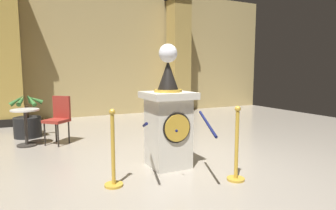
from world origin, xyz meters
TOP-DOWN VIEW (x-y plane):
  - ground_plane at (0.00, 0.00)m, footprint 12.99×12.99m
  - back_wall at (0.00, 5.52)m, footprint 12.99×0.16m
  - pedestal_clock at (-0.26, -0.01)m, footprint 0.71×0.71m
  - stanchion_near at (-1.23, -0.40)m, footprint 0.24×0.24m
  - stanchion_far at (0.30, -0.93)m, footprint 0.24×0.24m
  - velvet_rope at (-0.46, -0.67)m, footprint 1.07×1.05m
  - column_left at (-2.64, 5.01)m, footprint 0.95×0.95m
  - column_right at (2.64, 5.01)m, footprint 0.77×0.77m
  - potted_palm_left at (-2.19, 3.12)m, footprint 0.69×0.65m
  - cafe_table at (-2.22, 2.29)m, footprint 0.52×0.52m
  - cafe_chair_red at (-1.61, 2.20)m, footprint 0.57×0.57m

SIDE VIEW (x-z plane):
  - ground_plane at x=0.00m, z-range 0.00..0.00m
  - potted_palm_left at x=-2.19m, z-range -0.20..0.80m
  - stanchion_near at x=-1.23m, z-range -0.15..0.85m
  - stanchion_far at x=0.30m, z-range -0.15..0.86m
  - cafe_table at x=-2.22m, z-range 0.10..0.82m
  - cafe_chair_red at x=-1.61m, z-range 0.09..1.05m
  - pedestal_clock at x=-0.26m, z-range -0.20..1.67m
  - velvet_rope at x=-0.46m, z-range 0.68..0.90m
  - column_left at x=-2.64m, z-range -0.01..4.00m
  - column_right at x=2.64m, z-range -0.01..4.00m
  - back_wall at x=0.00m, z-range 0.00..4.18m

